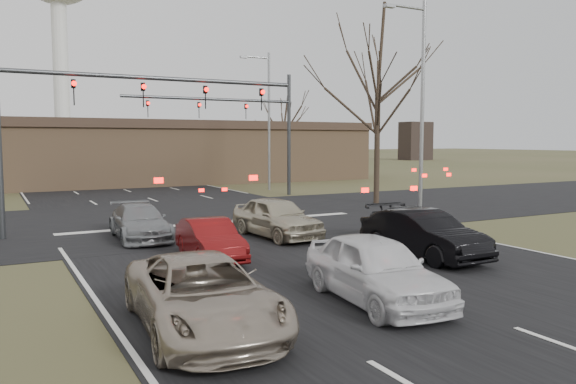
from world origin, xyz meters
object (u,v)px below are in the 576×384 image
object	(u,v)px
building	(132,152)
car_red_ahead	(210,239)
mast_arm_far	(250,119)
car_white_sedan	(375,269)
mast_arm_near	(90,104)
car_charcoal_sedan	(420,228)
streetlight_right_far	(267,114)
car_silver_ahead	(277,217)
car_black_hatch	(423,234)
car_grey_ahead	(140,222)
car_silver_suv	(202,294)
streetlight_right_near	(419,98)

from	to	relation	value
building	car_red_ahead	size ratio (longest dim) A/B	11.25
mast_arm_far	car_white_sedan	size ratio (longest dim) A/B	2.47
mast_arm_near	car_charcoal_sedan	world-z (taller)	mast_arm_near
streetlight_right_far	building	bearing A→B (deg)	123.65
car_charcoal_sedan	car_silver_ahead	world-z (taller)	car_silver_ahead
car_white_sedan	car_red_ahead	distance (m)	6.33
car_red_ahead	car_white_sedan	bearing A→B (deg)	-70.51
mast_arm_near	mast_arm_far	distance (m)	15.17
car_black_hatch	car_grey_ahead	bearing A→B (deg)	131.77
car_black_hatch	car_red_ahead	distance (m)	6.61
car_silver_suv	car_black_hatch	size ratio (longest dim) A/B	1.13
mast_arm_near	streetlight_right_far	world-z (taller)	streetlight_right_far
mast_arm_far	streetlight_right_far	distance (m)	5.12
mast_arm_near	streetlight_right_near	bearing A→B (deg)	-12.05
streetlight_right_far	car_grey_ahead	distance (m)	21.69
mast_arm_far	car_black_hatch	bearing A→B (deg)	-99.18
car_charcoal_sedan	streetlight_right_far	bearing A→B (deg)	81.56
car_silver_suv	car_charcoal_sedan	size ratio (longest dim) A/B	1.10
car_charcoal_sedan	car_silver_ahead	bearing A→B (deg)	134.12
car_silver_suv	car_black_hatch	xyz separation A→B (m)	(8.33, 3.13, 0.03)
streetlight_right_near	car_black_hatch	size ratio (longest dim) A/B	2.21
car_red_ahead	car_silver_suv	bearing A→B (deg)	-107.62
car_black_hatch	car_grey_ahead	xyz separation A→B (m)	(-6.96, 7.57, -0.10)
car_charcoal_sedan	car_silver_ahead	size ratio (longest dim) A/B	1.03
mast_arm_near	car_silver_suv	bearing A→B (deg)	-90.63
mast_arm_near	car_silver_suv	world-z (taller)	mast_arm_near
car_white_sedan	car_red_ahead	bearing A→B (deg)	111.92
building	streetlight_right_near	world-z (taller)	streetlight_right_near
building	car_silver_suv	bearing A→B (deg)	-100.96
car_silver_suv	car_red_ahead	xyz separation A→B (m)	(2.41, 6.08, -0.09)
streetlight_right_far	car_black_hatch	size ratio (longest dim) A/B	2.21
car_grey_ahead	car_silver_ahead	distance (m)	5.09
building	mast_arm_near	xyz separation A→B (m)	(-7.23, -25.00, 2.41)
building	streetlight_right_far	xyz separation A→B (m)	(7.32, -11.00, 2.92)
mast_arm_far	car_white_sedan	xyz separation A→B (m)	(-7.46, -23.11, -4.25)
building	car_silver_suv	world-z (taller)	building
streetlight_right_far	car_charcoal_sedan	xyz separation A→B (m)	(-5.27, -22.60, -4.91)
streetlight_right_near	streetlight_right_far	size ratio (longest dim) A/B	1.00
car_black_hatch	car_silver_ahead	world-z (taller)	car_silver_ahead
building	streetlight_right_near	size ratio (longest dim) A/B	4.24
car_black_hatch	car_charcoal_sedan	world-z (taller)	car_black_hatch
streetlight_right_far	car_silver_suv	size ratio (longest dim) A/B	1.96
car_black_hatch	car_silver_ahead	xyz separation A→B (m)	(-2.31, 5.50, 0.02)
car_black_hatch	mast_arm_near	bearing A→B (deg)	128.61
car_charcoal_sedan	car_white_sedan	bearing A→B (deg)	-135.00
car_silver_ahead	car_white_sedan	bearing A→B (deg)	-106.98
building	car_grey_ahead	xyz separation A→B (m)	(-6.00, -27.39, -2.02)
car_black_hatch	car_silver_ahead	distance (m)	5.97
streetlight_right_near	car_red_ahead	xyz separation A→B (m)	(-11.78, -4.01, -4.97)
car_black_hatch	car_silver_ahead	bearing A→B (deg)	111.96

